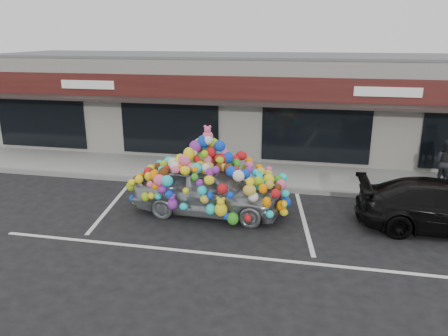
% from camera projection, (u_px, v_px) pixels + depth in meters
% --- Properties ---
extents(ground, '(90.00, 90.00, 0.00)m').
position_uv_depth(ground, '(209.00, 215.00, 13.01)').
color(ground, black).
rests_on(ground, ground).
extents(shop_building, '(24.00, 7.20, 4.31)m').
position_uv_depth(shop_building, '(251.00, 102.00, 20.28)').
color(shop_building, white).
rests_on(shop_building, ground).
extents(sidewalk, '(26.00, 3.00, 0.15)m').
position_uv_depth(sidewalk, '(233.00, 173.00, 16.73)').
color(sidewalk, gray).
rests_on(sidewalk, ground).
extents(kerb, '(26.00, 0.18, 0.16)m').
position_uv_depth(kerb, '(225.00, 186.00, 15.33)').
color(kerb, slate).
rests_on(kerb, ground).
extents(parking_stripe_left, '(0.73, 4.37, 0.01)m').
position_uv_depth(parking_stripe_left, '(112.00, 205.00, 13.82)').
color(parking_stripe_left, silver).
rests_on(parking_stripe_left, ground).
extents(parking_stripe_mid, '(0.73, 4.37, 0.01)m').
position_uv_depth(parking_stripe_mid, '(304.00, 220.00, 12.65)').
color(parking_stripe_mid, silver).
rests_on(parking_stripe_mid, ground).
extents(lane_line, '(14.00, 0.12, 0.01)m').
position_uv_depth(lane_line, '(267.00, 259.00, 10.46)').
color(lane_line, silver).
rests_on(lane_line, ground).
extents(toy_car, '(3.17, 4.74, 2.72)m').
position_uv_depth(toy_car, '(209.00, 184.00, 12.95)').
color(toy_car, silver).
rests_on(toy_car, ground).
extents(black_sedan, '(2.06, 4.77, 1.37)m').
position_uv_depth(black_sedan, '(446.00, 207.00, 11.86)').
color(black_sedan, black).
rests_on(black_sedan, ground).
extents(pedestrian_a, '(0.71, 0.69, 1.65)m').
position_uv_depth(pedestrian_a, '(448.00, 161.00, 15.12)').
color(pedestrian_a, black).
rests_on(pedestrian_a, sidewalk).
extents(pedestrian_b, '(0.98, 0.94, 1.60)m').
position_uv_depth(pedestrian_b, '(445.00, 162.00, 15.06)').
color(pedestrian_b, black).
rests_on(pedestrian_b, sidewalk).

